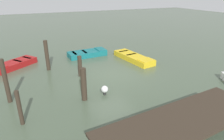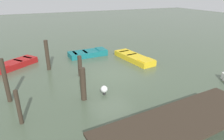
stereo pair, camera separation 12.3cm
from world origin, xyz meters
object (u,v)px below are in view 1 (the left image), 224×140
Objects in this scene: mooring_piling_near_left at (80,66)px; mooring_piling_near_right at (84,84)px; rowboat_red at (15,64)px; mooring_piling_center at (6,81)px; mooring_piling_mid_left at (20,108)px; rowboat_yellow at (134,58)px; rowboat_teal at (88,53)px; dock_segment at (183,121)px; mooring_piling_far_left at (47,55)px; marker_buoy at (105,89)px.

mooring_piling_near_right reaches higher than mooring_piling_near_left.
mooring_piling_center is at bearing 51.09° from rowboat_red.
mooring_piling_mid_left is at bearing 55.81° from rowboat_red.
rowboat_red is (8.27, -2.18, 0.00)m from rowboat_yellow.
mooring_piling_near_left is at bearing -157.54° from mooring_piling_center.
mooring_piling_center reaches higher than rowboat_teal.
mooring_piling_far_left reaches higher than dock_segment.
marker_buoy is at bearing -176.20° from mooring_piling_near_right.
rowboat_red is 0.97× the size of rowboat_teal.
mooring_piling_center is at bearing 22.46° from mooring_piling_near_left.
mooring_piling_far_left is 1.56× the size of mooring_piling_near_left.
rowboat_teal is at bearing -124.70° from mooring_piling_mid_left.
rowboat_red is 5.08m from mooring_piling_center.
rowboat_teal is at bearing -138.98° from rowboat_yellow.
mooring_piling_center reaches higher than marker_buoy.
mooring_piling_far_left is at bearing 107.52° from rowboat_red.
rowboat_yellow is 6.62m from mooring_piling_near_right.
mooring_piling_near_right is at bearing -164.24° from mooring_piling_mid_left.
mooring_piling_near_left reaches higher than rowboat_teal.
mooring_piling_far_left is at bearing -107.78° from mooring_piling_mid_left.
rowboat_yellow is at bearing 128.82° from rowboat_red.
mooring_piling_far_left is at bearing -77.69° from mooring_piling_near_right.
mooring_piling_center is (8.48, 2.82, 0.87)m from rowboat_yellow.
rowboat_yellow is at bearing -114.20° from dock_segment.
rowboat_red is 2.67m from mooring_piling_far_left.
rowboat_yellow is 8.98m from mooring_piling_center.
mooring_piling_far_left is (3.33, 1.82, 0.79)m from rowboat_teal.
rowboat_yellow is 5.72m from marker_buoy.
mooring_piling_near_right reaches higher than rowboat_red.
marker_buoy is (-2.14, 4.70, -0.72)m from mooring_piling_far_left.
mooring_piling_near_right is (2.29, 6.59, 0.61)m from rowboat_teal.
rowboat_yellow is 3.81m from rowboat_teal.
mooring_piling_near_right is at bearing 77.78° from mooring_piling_near_left.
rowboat_yellow is 4.70m from mooring_piling_near_left.
rowboat_teal is 6.63m from marker_buoy.
rowboat_teal is 7.77m from mooring_piling_center.
dock_segment is 9.53m from mooring_piling_far_left.
mooring_piling_near_right reaches higher than rowboat_yellow.
mooring_piling_near_left is at bearing -117.04° from rowboat_teal.
mooring_piling_center reaches higher than rowboat_yellow.
rowboat_red is at bearing -63.69° from mooring_piling_near_right.
mooring_piling_near_right is 3.44× the size of marker_buoy.
marker_buoy is (-4.20, 6.21, 0.07)m from rowboat_red.
dock_segment is at bearing 102.61° from mooring_piling_near_left.
rowboat_teal is at bearing -136.57° from mooring_piling_center.
mooring_piling_far_left is at bearing -154.18° from rowboat_teal.
dock_segment is at bearing 117.99° from mooring_piling_near_right.
rowboat_teal is 1.87× the size of mooring_piling_near_right.
rowboat_red is 1.81× the size of mooring_piling_near_right.
mooring_piling_near_right is at bearing 158.91° from mooring_piling_center.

